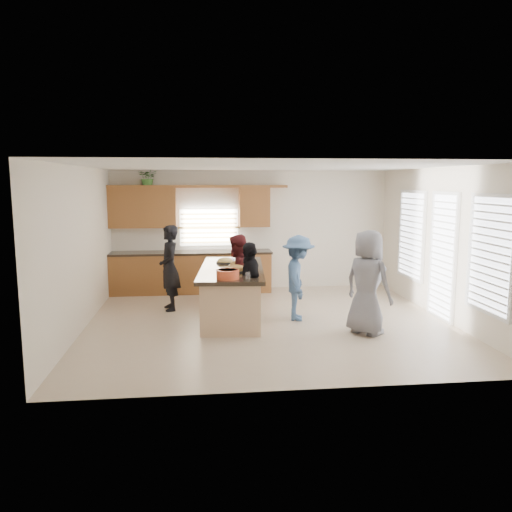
{
  "coord_description": "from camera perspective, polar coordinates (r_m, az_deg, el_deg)",
  "views": [
    {
      "loc": [
        -1.22,
        -8.72,
        2.53
      ],
      "look_at": [
        -0.17,
        0.5,
        1.15
      ],
      "focal_mm": 35.0,
      "sensor_mm": 36.0,
      "label": 1
    }
  ],
  "objects": [
    {
      "name": "platter_front",
      "position": [
        8.93,
        -2.29,
        -1.56
      ],
      "size": [
        0.42,
        0.42,
        0.17
      ],
      "color": "black",
      "rests_on": "island"
    },
    {
      "name": "platter_back",
      "position": [
        9.85,
        -3.55,
        -0.63
      ],
      "size": [
        0.36,
        0.36,
        0.15
      ],
      "color": "black",
      "rests_on": "island"
    },
    {
      "name": "platter_mid",
      "position": [
        9.41,
        -1.85,
        -1.05
      ],
      "size": [
        0.43,
        0.43,
        0.17
      ],
      "color": "black",
      "rests_on": "island"
    },
    {
      "name": "woman_right_front",
      "position": [
        8.5,
        12.63,
        -2.97
      ],
      "size": [
        0.96,
        1.02,
        1.76
      ],
      "primitive_type": "imported",
      "rotation": [
        0.0,
        0.0,
        2.21
      ],
      "color": "slate",
      "rests_on": "ground"
    },
    {
      "name": "woman_left_mid",
      "position": [
        9.28,
        -2.19,
        -2.38
      ],
      "size": [
        0.89,
        0.96,
        1.57
      ],
      "primitive_type": "imported",
      "rotation": [
        0.0,
        0.0,
        -2.07
      ],
      "color": "maroon",
      "rests_on": "ground"
    },
    {
      "name": "clear_cup",
      "position": [
        8.26,
        -0.94,
        -2.2
      ],
      "size": [
        0.08,
        0.08,
        0.11
      ],
      "primitive_type": "cylinder",
      "color": "white",
      "rests_on": "island"
    },
    {
      "name": "right_wall_glazing",
      "position": [
        9.74,
        20.69,
        0.9
      ],
      "size": [
        0.06,
        4.0,
        2.25
      ],
      "color": "white",
      "rests_on": "ground"
    },
    {
      "name": "flower_vase",
      "position": [
        10.28,
        -2.12,
        0.98
      ],
      "size": [
        0.14,
        0.14,
        0.45
      ],
      "color": "silver",
      "rests_on": "island"
    },
    {
      "name": "potted_plant",
      "position": [
        11.6,
        -12.24,
        8.79
      ],
      "size": [
        0.45,
        0.4,
        0.47
      ],
      "primitive_type": "imported",
      "rotation": [
        0.0,
        0.0,
        0.08
      ],
      "color": "#417830",
      "rests_on": "back_cabinetry"
    },
    {
      "name": "room_shell",
      "position": [
        8.83,
        1.48,
        4.36
      ],
      "size": [
        6.52,
        6.02,
        2.81
      ],
      "color": "silver",
      "rests_on": "ground"
    },
    {
      "name": "island",
      "position": [
        9.4,
        -2.76,
        -4.33
      ],
      "size": [
        1.39,
        2.79,
        0.95
      ],
      "rotation": [
        0.0,
        0.0,
        -0.09
      ],
      "color": "tan",
      "rests_on": "ground"
    },
    {
      "name": "plate_stack",
      "position": [
        10.13,
        -3.22,
        -0.41
      ],
      "size": [
        0.25,
        0.25,
        0.04
      ],
      "primitive_type": "cylinder",
      "color": "#BB94D8",
      "rests_on": "island"
    },
    {
      "name": "floor",
      "position": [
        9.17,
        1.44,
        -7.57
      ],
      "size": [
        6.5,
        6.5,
        0.0
      ],
      "primitive_type": "plane",
      "color": "#C1AB90",
      "rests_on": "ground"
    },
    {
      "name": "salad_bowl",
      "position": [
        8.22,
        -3.25,
        -2.04
      ],
      "size": [
        0.38,
        0.38,
        0.16
      ],
      "color": "#E8522A",
      "rests_on": "island"
    },
    {
      "name": "woman_left_front",
      "position": [
        8.63,
        -0.72,
        -3.39
      ],
      "size": [
        0.51,
        0.94,
        1.52
      ],
      "primitive_type": "imported",
      "rotation": [
        0.0,
        0.0,
        -1.41
      ],
      "color": "black",
      "rests_on": "ground"
    },
    {
      "name": "back_cabinetry",
      "position": [
        11.57,
        -7.64,
        0.34
      ],
      "size": [
        4.08,
        0.66,
        2.46
      ],
      "color": "brown",
      "rests_on": "ground"
    },
    {
      "name": "woman_right_back",
      "position": [
        9.2,
        4.84,
        -2.5
      ],
      "size": [
        0.76,
        1.11,
        1.57
      ],
      "primitive_type": "imported",
      "rotation": [
        0.0,
        0.0,
        1.39
      ],
      "color": "#3D5D87",
      "rests_on": "ground"
    },
    {
      "name": "woman_left_back",
      "position": [
        10.01,
        -9.85,
        -1.35
      ],
      "size": [
        0.53,
        0.69,
        1.7
      ],
      "primitive_type": "imported",
      "rotation": [
        0.0,
        0.0,
        -1.35
      ],
      "color": "black",
      "rests_on": "ground"
    }
  ]
}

